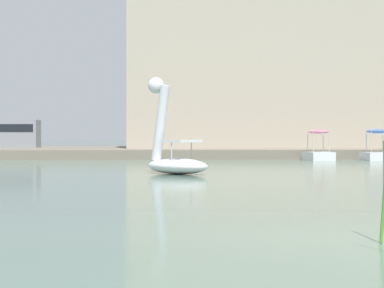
% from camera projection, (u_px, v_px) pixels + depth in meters
% --- Properties ---
extents(shore_bank_far, '(133.96, 19.27, 0.52)m').
position_uv_depth(shore_bank_far, '(201.00, 151.00, 47.78)').
color(shore_bank_far, slate).
rests_on(shore_bank_far, ground_plane).
extents(swan_boat, '(2.59, 2.67, 3.20)m').
position_uv_depth(swan_boat, '(173.00, 152.00, 22.91)').
color(swan_boat, white).
rests_on(swan_boat, ground_plane).
extents(pedal_boat_pink, '(1.32, 2.33, 1.60)m').
position_uv_depth(pedal_boat_pink, '(318.00, 151.00, 37.03)').
color(pedal_boat_pink, white).
rests_on(pedal_boat_pink, ground_plane).
extents(pedal_boat_blue, '(1.45, 2.34, 1.62)m').
position_uv_depth(pedal_boat_blue, '(377.00, 152.00, 36.92)').
color(pedal_boat_blue, white).
rests_on(pedal_boat_blue, ground_plane).
extents(parked_van, '(4.86, 1.97, 1.89)m').
position_uv_depth(parked_van, '(3.00, 133.00, 48.06)').
color(parked_van, gray).
rests_on(parked_van, shore_bank_far).
extents(apartment_block, '(21.33, 13.59, 10.82)m').
position_uv_depth(apartment_block, '(280.00, 72.00, 50.45)').
color(apartment_block, '#B2A893').
rests_on(apartment_block, shore_bank_far).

